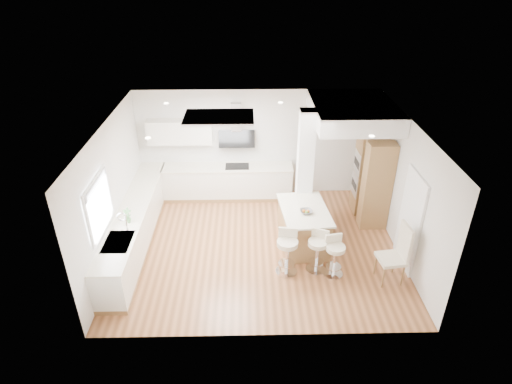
{
  "coord_description": "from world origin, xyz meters",
  "views": [
    {
      "loc": [
        -0.23,
        -7.63,
        5.66
      ],
      "look_at": [
        -0.06,
        0.4,
        1.16
      ],
      "focal_mm": 30.0,
      "sensor_mm": 36.0,
      "label": 1
    }
  ],
  "objects_px": {
    "bar_stool_b": "(318,249)",
    "bar_stool_c": "(335,254)",
    "peninsula": "(303,227)",
    "dining_chair": "(398,252)",
    "bar_stool_a": "(287,250)"
  },
  "relations": [
    {
      "from": "bar_stool_a",
      "to": "dining_chair",
      "type": "bearing_deg",
      "value": -0.67
    },
    {
      "from": "bar_stool_a",
      "to": "dining_chair",
      "type": "relative_size",
      "value": 0.77
    },
    {
      "from": "peninsula",
      "to": "bar_stool_a",
      "type": "xyz_separation_m",
      "value": [
        -0.44,
        -0.94,
        0.09
      ]
    },
    {
      "from": "peninsula",
      "to": "bar_stool_b",
      "type": "height_order",
      "value": "peninsula"
    },
    {
      "from": "bar_stool_a",
      "to": "bar_stool_c",
      "type": "xyz_separation_m",
      "value": [
        0.93,
        -0.1,
        -0.05
      ]
    },
    {
      "from": "bar_stool_a",
      "to": "dining_chair",
      "type": "height_order",
      "value": "dining_chair"
    },
    {
      "from": "bar_stool_b",
      "to": "bar_stool_c",
      "type": "relative_size",
      "value": 1.03
    },
    {
      "from": "bar_stool_b",
      "to": "dining_chair",
      "type": "relative_size",
      "value": 0.72
    },
    {
      "from": "bar_stool_a",
      "to": "bar_stool_b",
      "type": "xyz_separation_m",
      "value": [
        0.61,
        0.05,
        -0.04
      ]
    },
    {
      "from": "bar_stool_c",
      "to": "bar_stool_a",
      "type": "bearing_deg",
      "value": 162.75
    },
    {
      "from": "bar_stool_a",
      "to": "bar_stool_c",
      "type": "height_order",
      "value": "bar_stool_a"
    },
    {
      "from": "bar_stool_c",
      "to": "dining_chair",
      "type": "relative_size",
      "value": 0.7
    },
    {
      "from": "bar_stool_b",
      "to": "dining_chair",
      "type": "height_order",
      "value": "dining_chair"
    },
    {
      "from": "dining_chair",
      "to": "bar_stool_a",
      "type": "bearing_deg",
      "value": 164.99
    },
    {
      "from": "bar_stool_b",
      "to": "bar_stool_c",
      "type": "bearing_deg",
      "value": -0.45
    }
  ]
}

